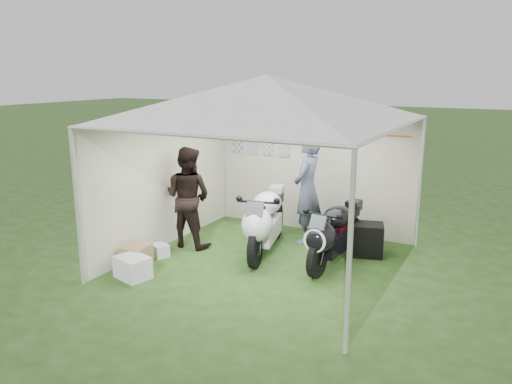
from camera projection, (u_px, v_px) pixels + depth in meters
ground at (266, 262)px, 8.16m from camera, size 80.00×80.00×0.00m
canopy_tent at (267, 103)px, 7.59m from camera, size 5.66×5.66×3.00m
motorcycle_white at (265, 220)px, 8.43m from camera, size 0.83×2.15×1.08m
motorcycle_black at (333, 233)px, 7.94m from camera, size 0.52×1.98×0.97m
paddock_stand at (352, 240)px, 8.77m from camera, size 0.45×0.30×0.32m
person_dark_jacket at (188, 197)px, 8.77m from camera, size 0.89×0.70×1.79m
person_blue_jacket at (307, 190)px, 8.95m from camera, size 0.48×0.72×1.96m
equipment_box at (366, 239)px, 8.44m from camera, size 0.65×0.58×0.55m
crate_0 at (133, 267)px, 7.52m from camera, size 0.58×0.51×0.33m
crate_1 at (136, 256)px, 7.95m from camera, size 0.45×0.45×0.35m
crate_2 at (160, 250)px, 8.42m from camera, size 0.36×0.33×0.21m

